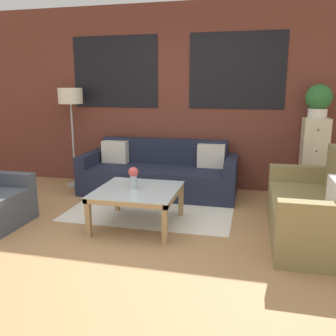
{
  "coord_description": "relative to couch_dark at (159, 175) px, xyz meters",
  "views": [
    {
      "loc": [
        1.21,
        -3.08,
        1.56
      ],
      "look_at": [
        0.18,
        1.26,
        0.55
      ],
      "focal_mm": 38.0,
      "sensor_mm": 36.0,
      "label": 1
    }
  ],
  "objects": [
    {
      "name": "settee_vintage",
      "position": [
        2.02,
        -1.26,
        0.03
      ],
      "size": [
        0.8,
        1.62,
        0.92
      ],
      "color": "olive",
      "rests_on": "ground_plane"
    },
    {
      "name": "couch_dark",
      "position": [
        0.0,
        0.0,
        0.0
      ],
      "size": [
        2.3,
        0.88,
        0.78
      ],
      "color": "#1E2338",
      "rests_on": "ground_plane"
    },
    {
      "name": "wall_back_brick",
      "position": [
        0.12,
        0.49,
        1.13
      ],
      "size": [
        8.4,
        0.09,
        2.8
      ],
      "color": "brown",
      "rests_on": "ground_plane"
    },
    {
      "name": "coffee_table",
      "position": [
        0.1,
        -1.34,
        0.1
      ],
      "size": [
        0.91,
        0.91,
        0.44
      ],
      "color": "silver",
      "rests_on": "ground_plane"
    },
    {
      "name": "flower_vase",
      "position": [
        0.05,
        -1.34,
        0.31
      ],
      "size": [
        0.11,
        0.11,
        0.25
      ],
      "color": "#ADBCC6",
      "rests_on": "coffee_table"
    },
    {
      "name": "drawer_cabinet",
      "position": [
        2.19,
        0.22,
        0.3
      ],
      "size": [
        0.34,
        0.4,
        1.15
      ],
      "color": "beige",
      "rests_on": "ground_plane"
    },
    {
      "name": "rug",
      "position": [
        0.1,
        -0.74,
        -0.27
      ],
      "size": [
        2.1,
        1.42,
        0.0
      ],
      "color": "silver",
      "rests_on": "ground_plane"
    },
    {
      "name": "ground_plane",
      "position": [
        0.12,
        -1.95,
        -0.28
      ],
      "size": [
        16.0,
        16.0,
        0.0
      ],
      "primitive_type": "plane",
      "color": "#AD7F51"
    },
    {
      "name": "potted_plant",
      "position": [
        2.19,
        0.22,
        1.12
      ],
      "size": [
        0.35,
        0.35,
        0.45
      ],
      "color": "silver",
      "rests_on": "drawer_cabinet"
    },
    {
      "name": "floor_lamp",
      "position": [
        -1.46,
        0.11,
        1.08
      ],
      "size": [
        0.38,
        0.38,
        1.56
      ],
      "color": "#B2B2B7",
      "rests_on": "ground_plane"
    }
  ]
}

